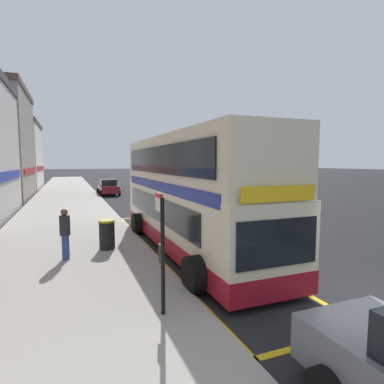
% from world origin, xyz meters
% --- Properties ---
extents(ground_plane, '(260.00, 260.00, 0.00)m').
position_xyz_m(ground_plane, '(0.00, 32.00, 0.00)').
color(ground_plane, black).
extents(pavement_near, '(6.00, 76.00, 0.14)m').
position_xyz_m(pavement_near, '(-7.00, 32.00, 0.07)').
color(pavement_near, '#A39E93').
rests_on(pavement_near, ground).
extents(double_decker_bus, '(3.18, 11.41, 4.40)m').
position_xyz_m(double_decker_bus, '(-2.46, 6.13, 2.07)').
color(double_decker_bus, beige).
rests_on(double_decker_bus, ground).
extents(bus_bay_markings, '(2.92, 14.70, 0.01)m').
position_xyz_m(bus_bay_markings, '(-2.54, 6.37, 0.01)').
color(bus_bay_markings, gold).
rests_on(bus_bay_markings, ground).
extents(bus_stop_sign, '(0.09, 0.51, 2.61)m').
position_xyz_m(bus_stop_sign, '(-4.99, 1.07, 1.69)').
color(bus_stop_sign, black).
rests_on(bus_stop_sign, pavement_near).
extents(parked_car_maroon_ahead, '(2.09, 4.20, 1.62)m').
position_xyz_m(parked_car_maroon_ahead, '(-2.98, 28.11, 0.80)').
color(parked_car_maroon_ahead, maroon).
rests_on(parked_car_maroon_ahead, ground).
extents(parked_car_silver_across, '(2.09, 4.20, 1.62)m').
position_xyz_m(parked_car_silver_across, '(2.78, 37.15, 0.80)').
color(parked_car_silver_across, '#B2B5BA').
rests_on(parked_car_silver_across, ground).
extents(pedestrian_waiting_near_sign, '(0.34, 0.34, 1.73)m').
position_xyz_m(pedestrian_waiting_near_sign, '(-6.97, 5.87, 1.08)').
color(pedestrian_waiting_near_sign, '#33478C').
rests_on(pedestrian_waiting_near_sign, pavement_near).
extents(litter_bin, '(0.60, 0.60, 1.11)m').
position_xyz_m(litter_bin, '(-5.52, 6.70, 0.70)').
color(litter_bin, black).
rests_on(litter_bin, pavement_near).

